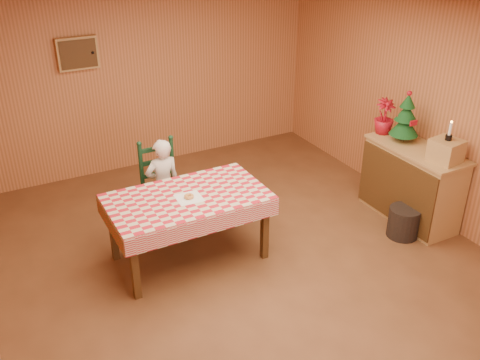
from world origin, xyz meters
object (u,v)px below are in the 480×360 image
(seated_child, at_px, (163,185))
(storage_bin, at_px, (404,222))
(dining_table, at_px, (188,203))
(shelf_unit, at_px, (411,184))
(ladder_chair, at_px, (162,187))
(christmas_tree, at_px, (406,119))
(crate, at_px, (446,151))

(seated_child, height_order, storage_bin, seated_child)
(dining_table, relative_size, shelf_unit, 1.34)
(ladder_chair, distance_m, christmas_tree, 2.97)
(seated_child, relative_size, crate, 3.75)
(christmas_tree, bearing_deg, dining_table, 175.38)
(storage_bin, bearing_deg, dining_table, 162.15)
(dining_table, relative_size, crate, 5.52)
(dining_table, bearing_deg, seated_child, 90.00)
(ladder_chair, bearing_deg, shelf_unit, -24.95)
(dining_table, bearing_deg, shelf_unit, -9.85)
(dining_table, xyz_separation_m, storage_bin, (2.36, -0.76, -0.51))
(ladder_chair, distance_m, crate, 3.22)
(seated_child, relative_size, storage_bin, 3.13)
(christmas_tree, xyz_separation_m, storage_bin, (-0.35, -0.54, -1.03))
(shelf_unit, xyz_separation_m, storage_bin, (-0.34, -0.29, -0.29))
(shelf_unit, distance_m, storage_bin, 0.53)
(shelf_unit, bearing_deg, christmas_tree, 88.02)
(ladder_chair, xyz_separation_m, storage_bin, (2.36, -1.55, -0.32))
(dining_table, bearing_deg, storage_bin, -17.85)
(dining_table, height_order, shelf_unit, shelf_unit)
(shelf_unit, height_order, storage_bin, shelf_unit)
(crate, relative_size, storage_bin, 0.84)
(crate, xyz_separation_m, storage_bin, (-0.35, 0.11, -0.88))
(seated_child, bearing_deg, shelf_unit, 156.06)
(dining_table, height_order, crate, crate)
(ladder_chair, relative_size, crate, 3.60)
(shelf_unit, relative_size, storage_bin, 3.45)
(seated_child, xyz_separation_m, crate, (2.71, -1.60, 0.49))
(ladder_chair, xyz_separation_m, seated_child, (0.00, -0.06, 0.06))
(shelf_unit, distance_m, christmas_tree, 0.79)
(crate, bearing_deg, christmas_tree, 90.00)
(storage_bin, bearing_deg, crate, -17.33)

